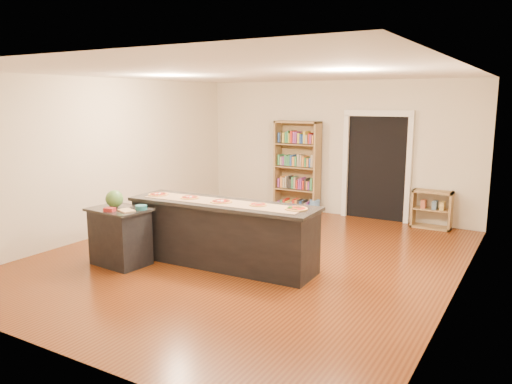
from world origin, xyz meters
The scene contains 17 objects.
room centered at (0.00, 0.00, 1.40)m, with size 6.00×7.00×2.80m.
doorway centered at (0.90, 3.46, 1.20)m, with size 1.40×0.09×2.21m.
kitchen_island centered at (-0.16, -0.51, 0.48)m, with size 2.88×0.78×0.95m.
side_counter centered at (-1.48, -1.25, 0.43)m, with size 0.86×0.63×0.85m.
bookshelf centered at (-0.78, 3.28, 0.98)m, with size 0.98×0.35×1.97m, color #957648.
low_shelf centered at (2.06, 3.29, 0.36)m, with size 0.72×0.31×0.72m, color #957648.
waste_bin centered at (-0.31, 3.20, 0.16)m, with size 0.22×0.22×0.32m, color #5887C4.
kraft_paper centered at (-0.15, -0.53, 0.95)m, with size 2.50×0.45×0.00m, color #A87F56.
watermelon centered at (-1.58, -1.23, 0.98)m, with size 0.26×0.26×0.26m, color #144214.
cutting_board centered at (-1.25, -1.32, 0.86)m, with size 0.26×0.17×0.02m, color tan.
package_red centered at (-1.44, -1.46, 0.88)m, with size 0.15×0.11×0.05m, color maroon.
package_teal centered at (-1.13, -1.15, 0.88)m, with size 0.17×0.17×0.06m, color #195966.
pizza_a centered at (-1.30, -0.58, 0.96)m, with size 0.30×0.30×0.02m.
pizza_b centered at (-0.73, -0.53, 0.96)m, with size 0.29×0.29×0.02m.
pizza_c centered at (-0.15, -0.53, 0.96)m, with size 0.33×0.33×0.02m.
pizza_d centered at (0.42, -0.46, 0.96)m, with size 0.26×0.26×0.02m.
pizza_e centered at (0.99, -0.42, 0.96)m, with size 0.30×0.30×0.02m.
Camera 1 is at (3.86, -6.36, 2.41)m, focal length 35.00 mm.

